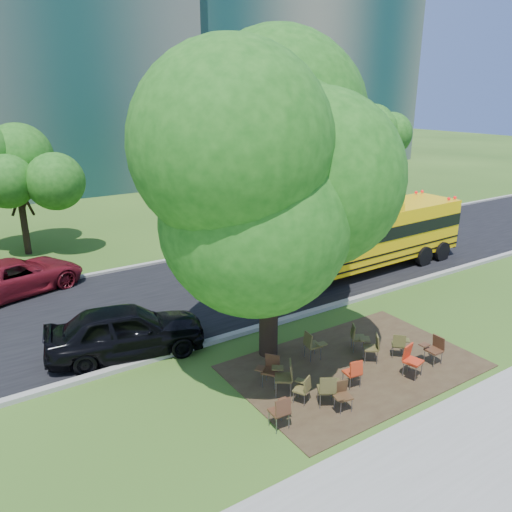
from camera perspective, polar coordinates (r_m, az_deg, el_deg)
ground at (r=14.76m, az=6.99°, el=-12.68°), size 160.00×160.00×0.00m
sidewalk at (r=12.12m, az=23.48°, el=-21.99°), size 60.00×4.00×0.04m
dirt_patch at (r=15.03m, az=11.24°, el=-12.24°), size 7.00×4.50×0.03m
asphalt_road at (r=20.01m, az=-5.93°, el=-3.95°), size 80.00×8.00×0.04m
kerb_near at (r=16.83m, az=0.41°, el=-8.14°), size 80.00×0.25×0.14m
kerb_far at (r=23.50m, az=-10.53°, el=-0.61°), size 80.00×0.25×0.14m
building_right at (r=57.71m, az=1.27°, el=23.21°), size 30.00×16.00×25.00m
bg_tree_2 at (r=26.00m, az=-25.76°, el=9.11°), size 4.80×4.80×6.62m
bg_tree_3 at (r=28.77m, az=1.70°, el=13.24°), size 5.60×5.60×7.84m
bg_tree_4 at (r=33.33m, az=14.37°, el=12.20°), size 5.00×5.00×6.85m
main_tree at (r=13.57m, az=1.59°, el=9.32°), size 7.20×7.20×9.06m
school_bus at (r=22.15m, az=12.19°, el=2.25°), size 11.36×2.85×2.76m
chair_0 at (r=12.14m, az=2.90°, el=-17.07°), size 0.60×0.51×0.87m
chair_1 at (r=12.95m, az=8.24°, el=-14.65°), size 0.76×0.60×0.91m
chair_2 at (r=13.06m, az=5.45°, el=-14.67°), size 0.52×0.62×0.77m
chair_3 at (r=12.94m, az=9.80°, el=-15.18°), size 0.59×0.46×0.78m
chair_4 at (r=13.82m, az=11.15°, el=-12.71°), size 0.60×0.50×0.84m
chair_5 at (r=14.65m, az=17.32°, el=-11.08°), size 0.64×0.67×0.94m
chair_6 at (r=15.55m, az=19.74°, el=-9.76°), size 0.50×0.56×0.86m
chair_7 at (r=15.55m, az=16.08°, el=-9.53°), size 0.68×0.54×0.80m
chair_8 at (r=13.31m, az=3.41°, el=-13.31°), size 0.65×0.82×0.96m
chair_9 at (r=13.69m, az=1.63°, el=-12.59°), size 0.74×0.59×0.87m
chair_10 at (r=14.93m, az=6.42°, el=-9.85°), size 0.52×0.63×0.88m
chair_11 at (r=15.14m, az=13.20°, el=-9.85°), size 0.60×0.76×0.88m
chair_12 at (r=15.60m, az=11.48°, el=-8.90°), size 0.57×0.73×0.86m
black_car at (r=15.53m, az=-14.63°, el=-8.21°), size 4.92×2.81×1.58m
bg_car_red at (r=21.59m, az=-25.68°, el=-2.11°), size 5.50×3.66×1.40m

